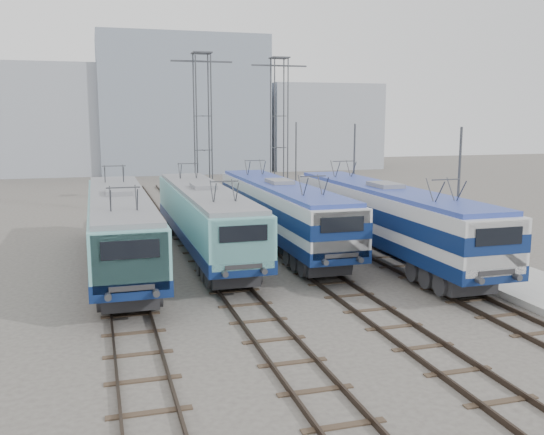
{
  "coord_description": "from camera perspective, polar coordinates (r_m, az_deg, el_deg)",
  "views": [
    {
      "loc": [
        -7.8,
        -22.69,
        7.48
      ],
      "look_at": [
        0.91,
        7.0,
        2.3
      ],
      "focal_mm": 40.0,
      "sensor_mm": 36.0,
      "label": 1
    }
  ],
  "objects": [
    {
      "name": "platform",
      "position": [
        36.32,
        13.76,
        -2.41
      ],
      "size": [
        4.0,
        70.0,
        0.3
      ],
      "primitive_type": "cube",
      "color": "#9E9E99",
      "rests_on": "ground"
    },
    {
      "name": "catenary_tower_west",
      "position": [
        45.37,
        -6.52,
        8.39
      ],
      "size": [
        4.5,
        1.2,
        12.0
      ],
      "color": "#3F4247",
      "rests_on": "ground"
    },
    {
      "name": "building_east",
      "position": [
        90.47,
        4.27,
        8.54
      ],
      "size": [
        16.0,
        12.0,
        12.0
      ],
      "primitive_type": "cube",
      "color": "#959CA7",
      "rests_on": "ground"
    },
    {
      "name": "mast_rear",
      "position": [
        51.53,
        2.26,
        5.07
      ],
      "size": [
        0.12,
        0.12,
        7.0
      ],
      "primitive_type": "cylinder",
      "color": "#3F4247",
      "rests_on": "ground"
    },
    {
      "name": "catenary_tower_east",
      "position": [
        48.83,
        0.68,
        8.52
      ],
      "size": [
        4.5,
        1.2,
        12.0
      ],
      "color": "#3F4247",
      "rests_on": "ground"
    },
    {
      "name": "locomotive_far_right",
      "position": [
        32.26,
        10.69,
        0.28
      ],
      "size": [
        2.98,
        18.84,
        3.54
      ],
      "color": "#0C1D4C",
      "rests_on": "ground"
    },
    {
      "name": "locomotive_center_right",
      "position": [
        34.44,
        0.8,
        0.91
      ],
      "size": [
        2.89,
        18.26,
        3.43
      ],
      "color": "#0C1D4C",
      "rests_on": "ground"
    },
    {
      "name": "mast_mid",
      "position": [
        40.38,
        7.71,
        3.77
      ],
      "size": [
        0.12,
        0.12,
        7.0
      ],
      "primitive_type": "cylinder",
      "color": "#3F4247",
      "rests_on": "ground"
    },
    {
      "name": "building_center",
      "position": [
        85.52,
        -8.56,
        10.42
      ],
      "size": [
        22.0,
        14.0,
        18.0
      ],
      "primitive_type": "cube",
      "color": "gray",
      "rests_on": "ground"
    },
    {
      "name": "locomotive_far_left",
      "position": [
        30.41,
        -14.13,
        -0.61
      ],
      "size": [
        2.91,
        18.4,
        3.46
      ],
      "color": "#0C1D4C",
      "rests_on": "ground"
    },
    {
      "name": "building_west",
      "position": [
        84.91,
        -20.79,
        8.57
      ],
      "size": [
        18.0,
        12.0,
        14.0
      ],
      "primitive_type": "cube",
      "color": "#959CA7",
      "rests_on": "ground"
    },
    {
      "name": "mast_front",
      "position": [
        29.9,
        17.09,
        1.44
      ],
      "size": [
        0.12,
        0.12,
        7.0
      ],
      "primitive_type": "cylinder",
      "color": "#3F4247",
      "rests_on": "ground"
    },
    {
      "name": "ground",
      "position": [
        25.13,
        2.53,
        -7.82
      ],
      "size": [
        160.0,
        160.0,
        0.0
      ],
      "primitive_type": "plane",
      "color": "#514C47"
    },
    {
      "name": "locomotive_center_left",
      "position": [
        32.65,
        -6.35,
        0.23
      ],
      "size": [
        2.86,
        18.05,
        3.4
      ],
      "color": "#0C1D4C",
      "rests_on": "ground"
    }
  ]
}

